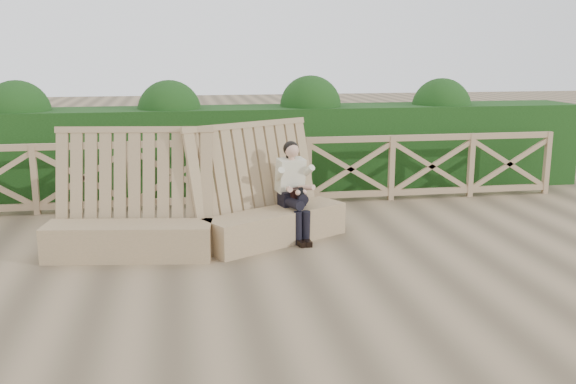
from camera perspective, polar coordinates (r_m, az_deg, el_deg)
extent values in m
plane|color=brown|center=(7.25, 1.89, -7.59)|extent=(60.00, 60.00, 0.00)
cube|color=#8A734F|center=(8.08, -13.95, -4.22)|extent=(2.06, 0.80, 0.43)
cube|color=#8A734F|center=(8.19, -13.76, 0.18)|extent=(2.06, 0.74, 1.55)
cube|color=#8A734F|center=(8.48, -1.07, -3.05)|extent=(2.00, 1.42, 0.43)
cube|color=#8A734F|center=(8.55, -2.21, 1.04)|extent=(1.97, 1.37, 1.55)
cube|color=black|center=(8.68, 0.34, -0.54)|extent=(0.37, 0.31, 0.20)
cube|color=beige|center=(8.65, 0.21, 1.51)|extent=(0.42, 0.34, 0.48)
sphere|color=tan|center=(8.55, 0.34, 3.72)|extent=(0.23, 0.23, 0.19)
sphere|color=black|center=(8.58, 0.25, 3.87)|extent=(0.25, 0.25, 0.21)
cylinder|color=black|center=(8.48, 0.38, -0.97)|extent=(0.24, 0.44, 0.14)
cylinder|color=black|center=(8.54, 1.21, -0.44)|extent=(0.24, 0.44, 0.15)
cylinder|color=black|center=(8.38, 0.89, -3.24)|extent=(0.13, 0.13, 0.43)
cylinder|color=black|center=(8.41, 1.62, -3.19)|extent=(0.13, 0.13, 0.43)
cube|color=black|center=(8.36, 1.13, -4.54)|extent=(0.13, 0.23, 0.07)
cube|color=black|center=(8.38, 1.74, -4.50)|extent=(0.13, 0.23, 0.07)
cube|color=black|center=(8.52, 0.91, -0.16)|extent=(0.21, 0.16, 0.13)
cube|color=black|center=(8.37, 1.22, 0.00)|extent=(0.08, 0.09, 0.11)
cube|color=#8D6E52|center=(10.36, -2.07, 4.51)|extent=(10.10, 0.07, 0.10)
cube|color=#8D6E52|center=(10.53, -2.03, -0.51)|extent=(10.10, 0.07, 0.10)
cube|color=black|center=(11.58, -2.88, 3.86)|extent=(12.00, 1.20, 1.50)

